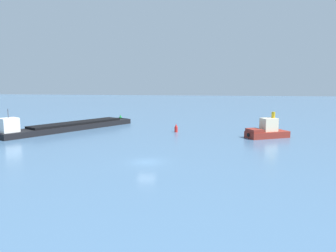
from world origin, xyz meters
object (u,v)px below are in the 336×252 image
tugboat (267,131)px  channel_buoy_red (176,128)px  cargo_barge (68,126)px  channel_buoy_green (121,118)px

tugboat → channel_buoy_red: 19.13m
cargo_barge → channel_buoy_red: 24.62m
tugboat → channel_buoy_green: tugboat is taller
cargo_barge → tugboat: size_ratio=3.38×
cargo_barge → channel_buoy_green: size_ratio=16.09×
channel_buoy_red → channel_buoy_green: 24.51m
cargo_barge → channel_buoy_green: bearing=68.2°
cargo_barge → channel_buoy_green: 19.15m
cargo_barge → channel_buoy_red: (24.61, 0.60, -0.12)m
tugboat → channel_buoy_red: size_ratio=4.76×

